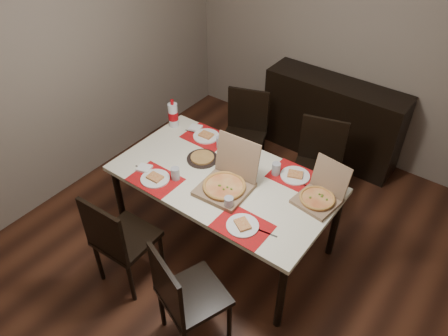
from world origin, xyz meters
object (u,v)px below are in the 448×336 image
Objects in this scene: chair_near_left at (119,239)px; chair_far_left at (245,131)px; dip_bowl at (244,173)px; chair_far_right at (318,163)px; dining_table at (224,184)px; sideboard at (332,120)px; soda_bottle at (173,115)px; chair_near_right at (184,295)px; pizza_box_center at (227,183)px.

chair_near_left is 1.77m from chair_far_left.
chair_far_right is at bearing 68.66° from dip_bowl.
chair_near_left reaches higher than dining_table.
chair_far_left is 1.00m from dip_bowl.
soda_bottle is (-0.98, -1.44, 0.42)m from sideboard.
chair_far_right reaches higher than sideboard.
dip_bowl is (0.11, 0.13, 0.08)m from dining_table.
sideboard is 1.61× the size of chair_near_right.
dip_bowl is at bearing 103.15° from chair_near_right.
pizza_box_center is at bearing -92.60° from dip_bowl.
chair_far_right reaches higher than dining_table.
pizza_box_center is (-0.26, 0.83, 0.30)m from chair_near_right.
chair_near_left and chair_near_right have the same top height.
dining_table is 1.94× the size of chair_far_right.
soda_bottle is at bearing 111.05° from chair_near_left.
chair_near_right reaches higher than dining_table.
chair_far_right is at bearing 88.10° from chair_near_right.
chair_far_right is 1.42m from soda_bottle.
sideboard is at bearing 85.05° from dining_table.
soda_bottle reaches higher than sideboard.
sideboard is 1.61× the size of chair_far_right.
dip_bowl is (-0.25, 1.05, 0.25)m from chair_near_right.
pizza_box_center is 4.14× the size of dip_bowl.
chair_far_right is at bearing -1.47° from chair_far_left.
dining_table is at bearing -130.06° from dip_bowl.
chair_far_left is at bearing 56.98° from soda_bottle.
chair_far_left is 3.34× the size of soda_bottle.
chair_far_right is at bearing 65.61° from chair_near_left.
chair_near_right is at bearing -69.18° from dining_table.
soda_bottle is at bearing 155.88° from pizza_box_center.
sideboard is 1.66m from dip_bowl.
dining_table is 0.94m from chair_near_left.
pizza_box_center is at bearing 57.40° from chair_near_left.
pizza_box_center is at bearing -107.48° from chair_far_right.
chair_near_left is 1.30m from soda_bottle.
chair_near_left is 1.11m from dip_bowl.
pizza_box_center is 1.58× the size of soda_bottle.
chair_near_right is (0.73, -0.08, 0.00)m from chair_near_left.
dining_table is at bearing -114.38° from chair_far_right.
soda_bottle reaches higher than chair_near_left.
chair_far_left is at bearing 91.64° from chair_near_left.
pizza_box_center reaches higher than chair_near_left.
chair_near_left is at bearing -88.36° from chair_far_left.
chair_near_right is at bearing -72.89° from pizza_box_center.
chair_far_left is at bearing 123.81° from dip_bowl.
chair_near_left is at bearing -116.76° from dip_bowl.
dining_table is 16.91× the size of dip_bowl.
chair_near_right is 0.92m from pizza_box_center.
soda_bottle is at bearing -123.02° from chair_far_left.
sideboard is 5.39× the size of soda_bottle.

